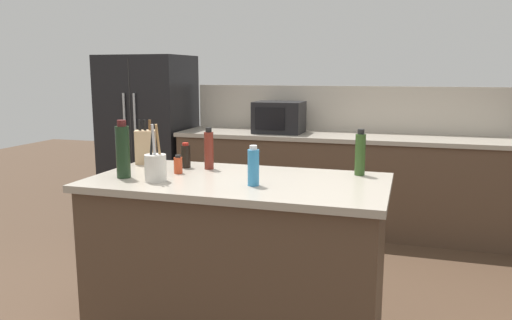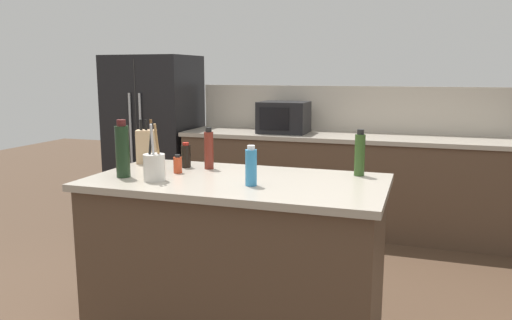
{
  "view_description": "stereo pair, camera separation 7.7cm",
  "coord_description": "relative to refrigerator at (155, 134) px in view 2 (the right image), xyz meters",
  "views": [
    {
      "loc": [
        0.92,
        -2.61,
        1.54
      ],
      "look_at": [
        0.0,
        0.35,
        0.99
      ],
      "focal_mm": 35.0,
      "sensor_mm": 36.0,
      "label": 1
    },
    {
      "loc": [
        0.99,
        -2.59,
        1.54
      ],
      "look_at": [
        0.0,
        0.35,
        0.99
      ],
      "focal_mm": 35.0,
      "sensor_mm": 36.0,
      "label": 2
    }
  ],
  "objects": [
    {
      "name": "spice_jar_paprika",
      "position": [
        1.43,
        -2.2,
        0.13
      ],
      "size": [
        0.05,
        0.05,
        0.11
      ],
      "color": "#B73D1E",
      "rests_on": "kitchen_island"
    },
    {
      "name": "wine_bottle",
      "position": [
        1.19,
        -2.41,
        0.24
      ],
      "size": [
        0.08,
        0.08,
        0.33
      ],
      "color": "black",
      "rests_on": "kitchen_island"
    },
    {
      "name": "olive_oil_bottle",
      "position": [
        2.47,
        -1.94,
        0.21
      ],
      "size": [
        0.06,
        0.06,
        0.27
      ],
      "color": "#2D4C1E",
      "rests_on": "kitchen_island"
    },
    {
      "name": "refrigerator",
      "position": [
        0.0,
        0.0,
        0.0
      ],
      "size": [
        0.9,
        0.75,
        1.71
      ],
      "color": "black",
      "rests_on": "ground_plane"
    },
    {
      "name": "back_counter_run",
      "position": [
        2.13,
        -0.05,
        -0.39
      ],
      "size": [
        3.27,
        0.66,
        0.94
      ],
      "color": "#4C3828",
      "rests_on": "ground_plane"
    },
    {
      "name": "knife_block",
      "position": [
        1.08,
        -1.97,
        0.2
      ],
      "size": [
        0.16,
        0.14,
        0.29
      ],
      "rotation": [
        0.0,
        0.0,
        0.41
      ],
      "color": "tan",
      "rests_on": "kitchen_island"
    },
    {
      "name": "spice_jar_oregano",
      "position": [
        1.28,
        -2.15,
        0.13
      ],
      "size": [
        0.05,
        0.05,
        0.1
      ],
      "color": "#567038",
      "rests_on": "kitchen_island"
    },
    {
      "name": "vinegar_bottle",
      "position": [
        1.56,
        -2.02,
        0.21
      ],
      "size": [
        0.06,
        0.06,
        0.26
      ],
      "color": "maroon",
      "rests_on": "kitchen_island"
    },
    {
      "name": "kitchen_island",
      "position": [
        1.83,
        -2.25,
        -0.38
      ],
      "size": [
        1.68,
        0.87,
        0.94
      ],
      "color": "#4C3828",
      "rests_on": "ground_plane"
    },
    {
      "name": "soy_sauce_bottle",
      "position": [
        1.4,
        -2.02,
        0.16
      ],
      "size": [
        0.06,
        0.06,
        0.16
      ],
      "color": "black",
      "rests_on": "kitchen_island"
    },
    {
      "name": "wall_backsplash",
      "position": [
        2.13,
        0.27,
        0.31
      ],
      "size": [
        3.23,
        0.03,
        0.46
      ],
      "primitive_type": "cube",
      "color": "#B2A899",
      "rests_on": "back_counter_run"
    },
    {
      "name": "dish_soap_bottle",
      "position": [
        1.96,
        -2.38,
        0.19
      ],
      "size": [
        0.06,
        0.06,
        0.22
      ],
      "color": "#3384BC",
      "rests_on": "kitchen_island"
    },
    {
      "name": "utensil_crock",
      "position": [
        1.41,
        -2.44,
        0.17
      ],
      "size": [
        0.12,
        0.12,
        0.32
      ],
      "color": "beige",
      "rests_on": "kitchen_island"
    },
    {
      "name": "microwave",
      "position": [
        1.49,
        -0.05,
        0.24
      ],
      "size": [
        0.47,
        0.39,
        0.31
      ],
      "color": "black",
      "rests_on": "back_counter_run"
    }
  ]
}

